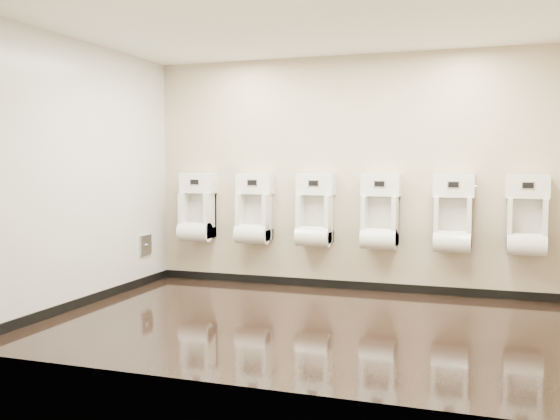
{
  "coord_description": "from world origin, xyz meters",
  "views": [
    {
      "loc": [
        1.6,
        -5.59,
        1.51
      ],
      "look_at": [
        -0.48,
        0.55,
        1.03
      ],
      "focal_mm": 40.0,
      "sensor_mm": 36.0,
      "label": 1
    }
  ],
  "objects_px": {
    "access_panel": "(146,245)",
    "urinal_4": "(453,219)",
    "urinal_5": "(527,221)",
    "urinal_3": "(380,217)",
    "urinal_0": "(197,212)",
    "urinal_2": "(315,215)",
    "urinal_1": "(254,214)"
  },
  "relations": [
    {
      "from": "access_panel",
      "to": "urinal_4",
      "type": "height_order",
      "value": "urinal_4"
    },
    {
      "from": "urinal_5",
      "to": "urinal_4",
      "type": "bearing_deg",
      "value": 180.0
    },
    {
      "from": "urinal_3",
      "to": "urinal_5",
      "type": "relative_size",
      "value": 1.0
    },
    {
      "from": "urinal_0",
      "to": "urinal_3",
      "type": "bearing_deg",
      "value": 0.0
    },
    {
      "from": "urinal_0",
      "to": "urinal_2",
      "type": "xyz_separation_m",
      "value": [
        1.56,
        0.0,
        0.0
      ]
    },
    {
      "from": "urinal_0",
      "to": "urinal_3",
      "type": "relative_size",
      "value": 1.0
    },
    {
      "from": "urinal_0",
      "to": "urinal_1",
      "type": "relative_size",
      "value": 1.0
    },
    {
      "from": "access_panel",
      "to": "urinal_3",
      "type": "height_order",
      "value": "urinal_3"
    },
    {
      "from": "urinal_2",
      "to": "urinal_5",
      "type": "height_order",
      "value": "same"
    },
    {
      "from": "urinal_3",
      "to": "urinal_4",
      "type": "relative_size",
      "value": 1.0
    },
    {
      "from": "urinal_3",
      "to": "urinal_4",
      "type": "height_order",
      "value": "same"
    },
    {
      "from": "urinal_0",
      "to": "urinal_3",
      "type": "xyz_separation_m",
      "value": [
        2.35,
        0.0,
        0.0
      ]
    },
    {
      "from": "access_panel",
      "to": "urinal_2",
      "type": "relative_size",
      "value": 0.29
    },
    {
      "from": "urinal_5",
      "to": "urinal_1",
      "type": "bearing_deg",
      "value": 180.0
    },
    {
      "from": "urinal_0",
      "to": "urinal_4",
      "type": "height_order",
      "value": "same"
    },
    {
      "from": "access_panel",
      "to": "urinal_3",
      "type": "distance_m",
      "value": 2.92
    },
    {
      "from": "urinal_2",
      "to": "urinal_4",
      "type": "bearing_deg",
      "value": 0.0
    },
    {
      "from": "urinal_0",
      "to": "urinal_1",
      "type": "height_order",
      "value": "same"
    },
    {
      "from": "urinal_2",
      "to": "urinal_4",
      "type": "xyz_separation_m",
      "value": [
        1.6,
        0.0,
        0.0
      ]
    },
    {
      "from": "urinal_3",
      "to": "urinal_4",
      "type": "xyz_separation_m",
      "value": [
        0.82,
        0.0,
        0.0
      ]
    },
    {
      "from": "access_panel",
      "to": "urinal_2",
      "type": "distance_m",
      "value": 2.16
    },
    {
      "from": "access_panel",
      "to": "urinal_4",
      "type": "bearing_deg",
      "value": 6.15
    },
    {
      "from": "access_panel",
      "to": "urinal_5",
      "type": "height_order",
      "value": "urinal_5"
    },
    {
      "from": "urinal_3",
      "to": "urinal_4",
      "type": "bearing_deg",
      "value": 0.0
    },
    {
      "from": "access_panel",
      "to": "urinal_1",
      "type": "height_order",
      "value": "urinal_1"
    },
    {
      "from": "urinal_1",
      "to": "urinal_5",
      "type": "distance_m",
      "value": 3.15
    },
    {
      "from": "urinal_3",
      "to": "urinal_5",
      "type": "bearing_deg",
      "value": 0.0
    },
    {
      "from": "urinal_1",
      "to": "access_panel",
      "type": "bearing_deg",
      "value": -163.06
    },
    {
      "from": "urinal_2",
      "to": "urinal_5",
      "type": "bearing_deg",
      "value": 0.0
    },
    {
      "from": "urinal_4",
      "to": "urinal_0",
      "type": "bearing_deg",
      "value": 180.0
    },
    {
      "from": "access_panel",
      "to": "urinal_3",
      "type": "bearing_deg",
      "value": 7.88
    },
    {
      "from": "urinal_0",
      "to": "urinal_5",
      "type": "distance_m",
      "value": 3.93
    }
  ]
}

